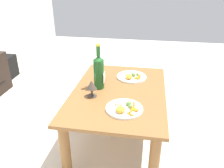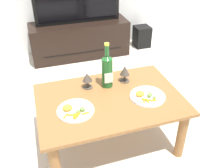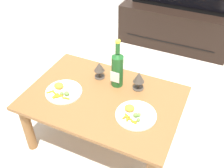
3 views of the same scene
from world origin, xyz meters
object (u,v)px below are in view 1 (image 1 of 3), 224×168
object	(u,v)px
floor_speaker	(7,66)
goblet_right	(100,70)
wine_bottle	(99,71)
dinner_plate_left	(124,108)
goblet_left	(92,86)
dinner_plate_right	(131,77)
dining_table	(119,100)

from	to	relation	value
floor_speaker	goblet_right	size ratio (longest dim) A/B	2.11
floor_speaker	goblet_right	xyz separation A→B (m)	(-0.81, -1.47, 0.38)
wine_bottle	dinner_plate_left	bearing A→B (deg)	-141.43
floor_speaker	goblet_left	world-z (taller)	goblet_left
wine_bottle	dinner_plate_right	xyz separation A→B (m)	(0.23, -0.24, -0.13)
goblet_left	dinner_plate_left	world-z (taller)	goblet_left
dinner_plate_left	dinner_plate_right	world-z (taller)	dinner_plate_left
wine_bottle	goblet_left	size ratio (longest dim) A/B	2.78
goblet_left	dinner_plate_right	world-z (taller)	goblet_left
wine_bottle	floor_speaker	bearing A→B (deg)	57.02
floor_speaker	dinner_plate_left	bearing A→B (deg)	-127.57
dining_table	dinner_plate_left	size ratio (longest dim) A/B	4.14
wine_bottle	dining_table	bearing A→B (deg)	-100.89
floor_speaker	dinner_plate_left	xyz separation A→B (m)	(-1.27, -1.73, 0.31)
dining_table	goblet_left	size ratio (longest dim) A/B	8.12
dining_table	goblet_left	distance (m)	0.28
dining_table	goblet_left	world-z (taller)	goblet_left
floor_speaker	wine_bottle	world-z (taller)	wine_bottle
goblet_left	dining_table	bearing A→B (deg)	-56.98
dining_table	floor_speaker	bearing A→B (deg)	58.89
floor_speaker	dinner_plate_right	xyz separation A→B (m)	(-0.73, -1.73, 0.31)
goblet_left	dinner_plate_right	xyz separation A→B (m)	(0.38, -0.26, -0.07)
wine_bottle	goblet_right	world-z (taller)	wine_bottle
goblet_left	dinner_plate_right	distance (m)	0.47
wine_bottle	goblet_left	distance (m)	0.16
dinner_plate_right	goblet_right	bearing A→B (deg)	107.15
dining_table	wine_bottle	bearing A→B (deg)	79.11
goblet_left	dinner_plate_right	bearing A→B (deg)	-33.97
floor_speaker	wine_bottle	size ratio (longest dim) A/B	0.81
goblet_left	goblet_right	distance (m)	0.30
goblet_right	dining_table	bearing A→B (deg)	-134.72
floor_speaker	dinner_plate_right	world-z (taller)	dinner_plate_right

